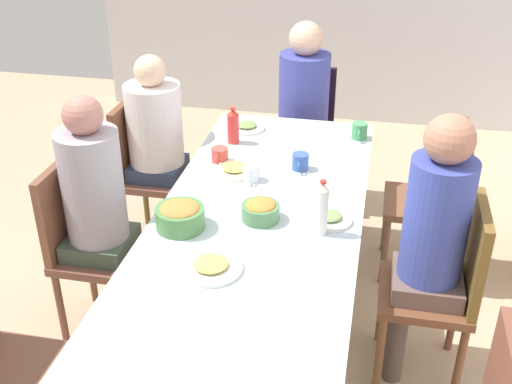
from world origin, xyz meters
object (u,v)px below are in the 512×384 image
Objects in this scene: chair_0 at (85,240)px; plate_2 at (247,127)px; cup_2 at (359,131)px; plate_3 at (211,266)px; bottle_1 at (322,209)px; bottle_0 at (233,126)px; cup_0 at (251,173)px; bowl_0 at (261,210)px; chair_4 at (437,194)px; person_1 at (432,233)px; person_3 at (157,136)px; plate_0 at (235,169)px; chair_1 at (445,283)px; chair_2 at (304,127)px; person_2 at (304,98)px; bowl_1 at (180,216)px; plate_1 at (329,218)px; person_0 at (97,201)px; cup_1 at (220,155)px.

chair_0 reaches higher than plate_2.
plate_3 is at bearing -19.37° from cup_2.
bottle_0 is at bearing -145.21° from bottle_1.
bowl_0 is at bearing 18.73° from cup_0.
plate_3 is (1.21, -0.94, 0.22)m from chair_4.
person_1 is 1.08× the size of person_3.
plate_0 is (-0.45, -0.96, -0.02)m from person_1.
chair_0 is 1.18m from plate_2.
chair_1 is 1.43m from bottle_0.
bowl_0 is (0.98, 0.28, 0.03)m from plate_2.
chair_4 is at bearing 109.15° from plate_0.
bottle_0 is (-0.78, -0.31, 0.05)m from bowl_0.
chair_2 reaches higher than plate_0.
bowl_0 is (1.49, 0.02, 0.02)m from person_2.
person_3 is 4.73× the size of plate_3.
bowl_0 is 0.66× the size of bottle_1.
bottle_0 is at bearing -20.41° from chair_2.
bowl_1 is at bearing -0.92° from bottle_0.
bowl_0 is 0.38m from cup_0.
cup_2 is (0.00, 0.65, 0.03)m from plate_2.
bottle_1 reaches higher than plate_1.
chair_2 is 2.01m from plate_3.
person_1 is (-0.00, -0.09, 0.25)m from chair_1.
cup_2 is (0.51, 0.39, 0.02)m from person_2.
person_3 is at bearing -118.54° from person_1.
bowl_0 is (0.43, 0.22, 0.03)m from plate_0.
person_0 is 0.71m from cup_1.
bowl_0 reaches higher than plate_2.
person_0 is 1.05× the size of person_3.
person_0 reaches higher than plate_2.
bottle_0 is at bearing 145.98° from chair_0.
chair_4 is at bearing 117.16° from person_0.
plate_2 is 1.40m from plate_3.
chair_0 is at bearing -43.78° from cup_1.
person_3 reaches higher than chair_2.
chair_1 reaches higher than plate_1.
bottle_0 is (-0.92, 0.01, 0.04)m from bowl_1.
bowl_1 is (1.12, -0.05, 0.04)m from plate_2.
plate_3 is 0.43m from bowl_0.
person_1 is at bearing 45.26° from plate_2.
plate_3 is at bearing 59.31° from person_0.
bottle_0 is (-1.20, -0.20, 0.08)m from plate_3.
chair_0 is 1.00× the size of chair_2.
person_3 reaches higher than chair_0.
plate_1 is (-0.07, -0.53, 0.22)m from chair_1.
plate_3 is at bearing -48.15° from bottle_1.
plate_1 is at bearing 52.44° from cup_1.
chair_2 is 1.00× the size of chair_4.
plate_2 is (-1.01, 0.49, -0.00)m from person_0.
bottle_1 reaches higher than chair_0.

